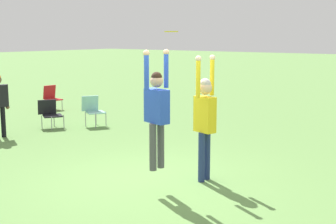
{
  "coord_description": "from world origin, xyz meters",
  "views": [
    {
      "loc": [
        -6.26,
        -5.14,
        2.64
      ],
      "look_at": [
        0.19,
        -0.19,
        1.3
      ],
      "focal_mm": 50.0,
      "sensor_mm": 36.0,
      "label": 1
    }
  ],
  "objects": [
    {
      "name": "camping_chair_1",
      "position": [
        4.33,
        8.23,
        0.48
      ],
      "size": [
        0.52,
        0.56,
        0.87
      ],
      "rotation": [
        0.0,
        0.0,
        3.04
      ],
      "color": "gray",
      "rests_on": "ground_plane"
    },
    {
      "name": "person_defending",
      "position": [
        0.71,
        -0.63,
        1.23
      ],
      "size": [
        0.56,
        0.44,
        2.29
      ],
      "rotation": [
        0.0,
        0.0,
        -1.83
      ],
      "color": "navy",
      "rests_on": "ground_plane"
    },
    {
      "name": "ground_plane",
      "position": [
        0.0,
        0.0,
        0.0
      ],
      "size": [
        120.0,
        120.0,
        0.0
      ],
      "primitive_type": "plane",
      "color": "#608C47"
    },
    {
      "name": "frisbee",
      "position": [
        0.03,
        -0.38,
        2.7
      ],
      "size": [
        0.23,
        0.23,
        0.02
      ],
      "color": "yellow"
    },
    {
      "name": "camping_chair_5",
      "position": [
        3.1,
        4.8,
        0.52
      ],
      "size": [
        0.66,
        0.73,
        0.89
      ],
      "rotation": [
        0.0,
        0.0,
        2.64
      ],
      "color": "gray",
      "rests_on": "ground_plane"
    },
    {
      "name": "camping_chair_2",
      "position": [
        2.16,
        5.59,
        0.46
      ],
      "size": [
        0.7,
        0.77,
        0.81
      ],
      "rotation": [
        0.0,
        0.0,
        2.59
      ],
      "color": "gray",
      "rests_on": "ground_plane"
    },
    {
      "name": "person_jumping",
      "position": [
        -0.33,
        -0.35,
        1.46
      ],
      "size": [
        0.61,
        0.5,
        2.0
      ],
      "rotation": [
        0.0,
        0.0,
        1.31
      ],
      "color": "#4C4C51",
      "rests_on": "ground_plane"
    }
  ]
}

